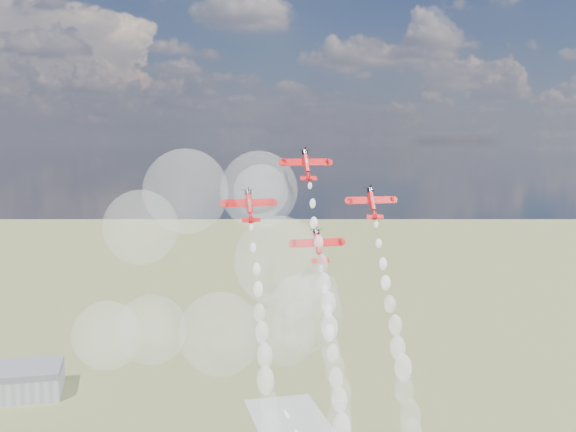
% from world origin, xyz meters
% --- Properties ---
extents(hangar, '(50.00, 28.00, 13.00)m').
position_xyz_m(hangar, '(-120.00, 180.00, 6.50)').
color(hangar, gray).
rests_on(hangar, ground).
extents(plane_lead, '(11.96, 6.40, 7.76)m').
position_xyz_m(plane_lead, '(-19.55, 25.04, 109.37)').
color(plane_lead, red).
rests_on(plane_lead, ground).
extents(plane_left, '(11.96, 6.40, 7.76)m').
position_xyz_m(plane_left, '(-34.96, 19.66, 100.02)').
color(plane_left, red).
rests_on(plane_left, ground).
extents(plane_right, '(11.96, 6.40, 7.76)m').
position_xyz_m(plane_right, '(-4.15, 19.66, 100.02)').
color(plane_right, red).
rests_on(plane_right, ground).
extents(plane_slot, '(11.96, 6.40, 7.76)m').
position_xyz_m(plane_slot, '(-19.55, 14.28, 90.67)').
color(plane_slot, red).
rests_on(plane_slot, ground).
extents(smoke_trail_lead, '(6.06, 30.88, 51.58)m').
position_xyz_m(smoke_trail_lead, '(-19.70, 0.51, 66.42)').
color(smoke_trail_lead, white).
rests_on(smoke_trail_lead, plane_lead).
extents(smoke_trail_left, '(5.25, 30.28, 51.26)m').
position_xyz_m(smoke_trail_left, '(-35.15, -5.02, 57.35)').
color(smoke_trail_left, white).
rests_on(smoke_trail_left, plane_left).
extents(smoke_trail_right, '(6.16, 30.84, 51.06)m').
position_xyz_m(smoke_trail_right, '(-4.19, -4.89, 57.34)').
color(smoke_trail_right, white).
rests_on(smoke_trail_right, plane_right).
extents(drifted_smoke_cloud, '(66.53, 42.97, 56.23)m').
position_xyz_m(drifted_smoke_cloud, '(-39.16, 25.43, 83.38)').
color(drifted_smoke_cloud, white).
rests_on(drifted_smoke_cloud, ground).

